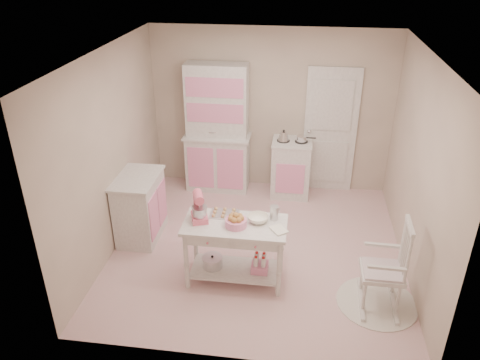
# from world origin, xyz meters

# --- Properties ---
(room_shell) EXTENTS (3.84, 3.84, 2.62)m
(room_shell) POSITION_xyz_m (0.00, 0.00, 1.65)
(room_shell) COLOR #D08284
(room_shell) RESTS_ON ground
(door) EXTENTS (0.82, 0.05, 2.04)m
(door) POSITION_xyz_m (0.95, 1.87, 1.02)
(door) COLOR white
(door) RESTS_ON ground
(hutch) EXTENTS (1.06, 0.50, 2.08)m
(hutch) POSITION_xyz_m (-0.83, 1.66, 1.04)
(hutch) COLOR white
(hutch) RESTS_ON ground
(stove) EXTENTS (0.62, 0.57, 0.92)m
(stove) POSITION_xyz_m (0.37, 1.61, 0.46)
(stove) COLOR white
(stove) RESTS_ON ground
(base_cabinet) EXTENTS (0.54, 0.84, 0.92)m
(base_cabinet) POSITION_xyz_m (-1.63, 0.08, 0.46)
(base_cabinet) COLOR white
(base_cabinet) RESTS_ON ground
(lace_rug) EXTENTS (0.92, 0.92, 0.01)m
(lace_rug) POSITION_xyz_m (1.47, -0.89, 0.01)
(lace_rug) COLOR white
(lace_rug) RESTS_ON ground
(rocking_chair) EXTENTS (0.50, 0.73, 1.10)m
(rocking_chair) POSITION_xyz_m (1.47, -0.89, 0.55)
(rocking_chair) COLOR white
(rocking_chair) RESTS_ON ground
(work_table) EXTENTS (1.20, 0.60, 0.80)m
(work_table) POSITION_xyz_m (-0.20, -0.68, 0.40)
(work_table) COLOR white
(work_table) RESTS_ON ground
(stand_mixer) EXTENTS (0.28, 0.33, 0.34)m
(stand_mixer) POSITION_xyz_m (-0.62, -0.66, 0.97)
(stand_mixer) COLOR #F06582
(stand_mixer) RESTS_ON work_table
(cookie_tray) EXTENTS (0.34, 0.24, 0.02)m
(cookie_tray) POSITION_xyz_m (-0.35, -0.50, 0.81)
(cookie_tray) COLOR silver
(cookie_tray) RESTS_ON work_table
(bread_basket) EXTENTS (0.25, 0.25, 0.09)m
(bread_basket) POSITION_xyz_m (-0.18, -0.73, 0.85)
(bread_basket) COLOR pink
(bread_basket) RESTS_ON work_table
(mixing_bowl) EXTENTS (0.24, 0.24, 0.08)m
(mixing_bowl) POSITION_xyz_m (0.06, -0.60, 0.84)
(mixing_bowl) COLOR white
(mixing_bowl) RESTS_ON work_table
(metal_pitcher) EXTENTS (0.10, 0.10, 0.17)m
(metal_pitcher) POSITION_xyz_m (0.24, -0.52, 0.89)
(metal_pitcher) COLOR silver
(metal_pitcher) RESTS_ON work_table
(recipe_book) EXTENTS (0.24, 0.25, 0.02)m
(recipe_book) POSITION_xyz_m (0.25, -0.80, 0.81)
(recipe_book) COLOR white
(recipe_book) RESTS_ON work_table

